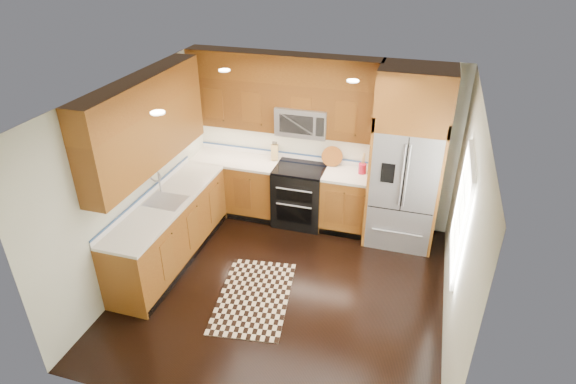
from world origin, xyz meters
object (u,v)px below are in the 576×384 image
(rug, at_px, (254,297))
(utensil_crock, at_px, (362,166))
(range, at_px, (300,195))
(knife_block, at_px, (275,152))
(refrigerator, at_px, (407,160))

(rug, xyz_separation_m, utensil_crock, (0.99, 2.01, 1.05))
(rug, height_order, utensil_crock, utensil_crock)
(range, bearing_deg, utensil_crock, 6.22)
(utensil_crock, bearing_deg, knife_block, 175.73)
(range, distance_m, rug, 1.97)
(knife_block, height_order, utensil_crock, utensil_crock)
(knife_block, distance_m, utensil_crock, 1.40)
(range, height_order, utensil_crock, utensil_crock)
(knife_block, xyz_separation_m, utensil_crock, (1.39, -0.10, -0.01))
(refrigerator, distance_m, rug, 2.80)
(refrigerator, bearing_deg, utensil_crock, 167.51)
(range, distance_m, knife_block, 0.78)
(knife_block, bearing_deg, utensil_crock, -4.27)
(knife_block, relative_size, utensil_crock, 0.91)
(rug, distance_m, knife_block, 2.40)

